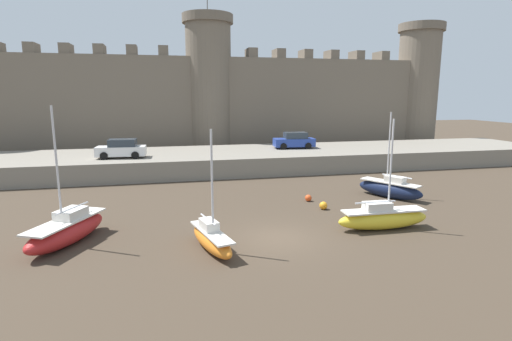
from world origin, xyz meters
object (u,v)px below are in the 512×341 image
at_px(sailboat_foreground_right, 67,230).
at_px(mooring_buoy_mid_mud, 323,206).
at_px(sailboat_midflat_centre, 390,188).
at_px(car_quay_east, 294,141).
at_px(mooring_buoy_near_channel, 308,198).
at_px(car_quay_centre_west, 121,149).
at_px(sailboat_foreground_centre, 383,218).
at_px(sailboat_midflat_right, 211,238).

distance_m(sailboat_foreground_right, mooring_buoy_mid_mud, 14.56).
height_order(sailboat_midflat_centre, car_quay_east, sailboat_midflat_centre).
relative_size(sailboat_foreground_right, car_quay_east, 1.58).
bearing_deg(mooring_buoy_near_channel, sailboat_foreground_right, -161.17).
relative_size(sailboat_foreground_right, car_quay_centre_west, 1.58).
bearing_deg(sailboat_foreground_centre, mooring_buoy_near_channel, 107.10).
distance_m(mooring_buoy_mid_mud, car_quay_centre_west, 18.88).
relative_size(sailboat_midflat_centre, mooring_buoy_near_channel, 13.22).
bearing_deg(car_quay_centre_west, mooring_buoy_near_channel, -40.77).
bearing_deg(sailboat_foreground_right, car_quay_centre_west, 86.27).
distance_m(sailboat_midflat_right, mooring_buoy_near_channel, 10.25).
bearing_deg(sailboat_foreground_centre, car_quay_east, 85.38).
bearing_deg(sailboat_midflat_centre, mooring_buoy_near_channel, 176.69).
relative_size(sailboat_midflat_right, mooring_buoy_near_channel, 12.54).
xyz_separation_m(sailboat_foreground_centre, mooring_buoy_near_channel, (-1.92, 6.22, -0.40)).
height_order(sailboat_foreground_centre, car_quay_centre_west, sailboat_foreground_centre).
bearing_deg(sailboat_midflat_centre, sailboat_foreground_right, -167.41).
bearing_deg(sailboat_midflat_centre, mooring_buoy_mid_mud, -163.09).
bearing_deg(car_quay_east, sailboat_midflat_centre, -80.69).
height_order(sailboat_midflat_centre, sailboat_midflat_right, sailboat_midflat_centre).
bearing_deg(sailboat_midflat_right, sailboat_midflat_centre, 27.13).
height_order(sailboat_foreground_right, sailboat_midflat_right, sailboat_foreground_right).
distance_m(sailboat_midflat_centre, mooring_buoy_near_channel, 5.91).
xyz_separation_m(sailboat_midflat_centre, mooring_buoy_near_channel, (-5.88, 0.34, -0.44)).
distance_m(sailboat_midflat_centre, car_quay_centre_west, 22.21).
xyz_separation_m(sailboat_midflat_centre, mooring_buoy_mid_mud, (-5.64, -1.71, -0.41)).
bearing_deg(mooring_buoy_mid_mud, mooring_buoy_near_channel, 96.71).
xyz_separation_m(sailboat_midflat_centre, sailboat_foreground_right, (-19.93, -4.45, 0.02)).
distance_m(sailboat_midflat_centre, sailboat_foreground_right, 20.42).
bearing_deg(sailboat_midflat_centre, sailboat_midflat_right, -152.87).
distance_m(car_quay_centre_west, car_quay_east, 16.76).
bearing_deg(sailboat_midflat_centre, car_quay_centre_west, 148.54).
relative_size(sailboat_foreground_right, sailboat_foreground_centre, 1.13).
bearing_deg(car_quay_east, mooring_buoy_near_channel, -104.28).
bearing_deg(mooring_buoy_near_channel, sailboat_foreground_centre, -72.90).
distance_m(sailboat_foreground_right, sailboat_midflat_right, 7.08).
xyz_separation_m(mooring_buoy_near_channel, car_quay_east, (3.54, 13.91, 2.25)).
distance_m(sailboat_foreground_right, mooring_buoy_near_channel, 14.85).
bearing_deg(mooring_buoy_mid_mud, car_quay_centre_west, 134.95).
xyz_separation_m(sailboat_foreground_centre, mooring_buoy_mid_mud, (-1.67, 4.17, -0.38)).
bearing_deg(mooring_buoy_mid_mud, sailboat_foreground_right, -169.16).
relative_size(mooring_buoy_mid_mud, car_quay_centre_west, 0.12).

